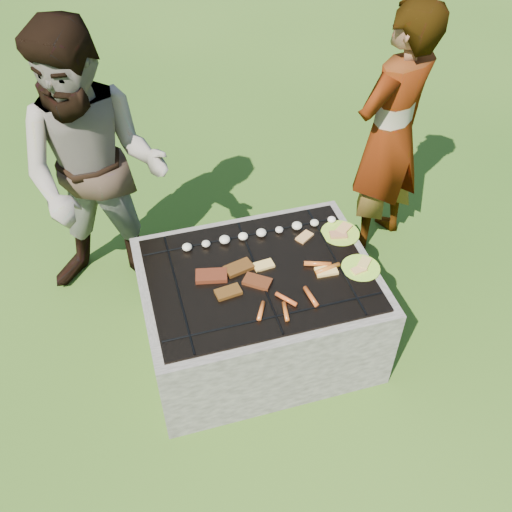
% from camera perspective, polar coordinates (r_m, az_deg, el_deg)
% --- Properties ---
extents(lawn, '(60.00, 60.00, 0.00)m').
position_cam_1_polar(lawn, '(3.61, 0.22, -8.57)').
color(lawn, '#204711').
rests_on(lawn, ground).
extents(fire_pit, '(1.30, 1.00, 0.62)m').
position_cam_1_polar(fire_pit, '(3.39, 0.24, -5.66)').
color(fire_pit, gray).
rests_on(fire_pit, ground).
extents(mushrooms, '(0.94, 0.06, 0.04)m').
position_cam_1_polar(mushrooms, '(3.35, 0.17, 2.27)').
color(mushrooms, beige).
rests_on(mushrooms, fire_pit).
extents(pork_slabs, '(0.41, 0.27, 0.03)m').
position_cam_1_polar(pork_slabs, '(3.11, -2.45, -2.18)').
color(pork_slabs, maroon).
rests_on(pork_slabs, fire_pit).
extents(sausages, '(0.56, 0.38, 0.03)m').
position_cam_1_polar(sausages, '(3.07, 4.85, -3.05)').
color(sausages, '#C47520').
rests_on(sausages, fire_pit).
extents(bread_on_grate, '(0.44, 0.39, 0.02)m').
position_cam_1_polar(bread_on_grate, '(3.22, 4.41, -0.38)').
color(bread_on_grate, '#E9D777').
rests_on(bread_on_grate, fire_pit).
extents(plate_far, '(0.30, 0.30, 0.03)m').
position_cam_1_polar(plate_far, '(3.42, 8.42, 2.27)').
color(plate_far, '#CFF53A').
rests_on(plate_far, fire_pit).
extents(plate_near, '(0.25, 0.25, 0.03)m').
position_cam_1_polar(plate_near, '(3.23, 10.44, -1.17)').
color(plate_near, '#CFFF3C').
rests_on(plate_near, fire_pit).
extents(cook, '(0.75, 0.64, 1.74)m').
position_cam_1_polar(cook, '(3.87, 13.26, 11.73)').
color(cook, gray).
rests_on(cook, ground).
extents(bystander, '(1.05, 0.92, 1.81)m').
position_cam_1_polar(bystander, '(3.47, -15.68, 7.82)').
color(bystander, '#A49A89').
rests_on(bystander, ground).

